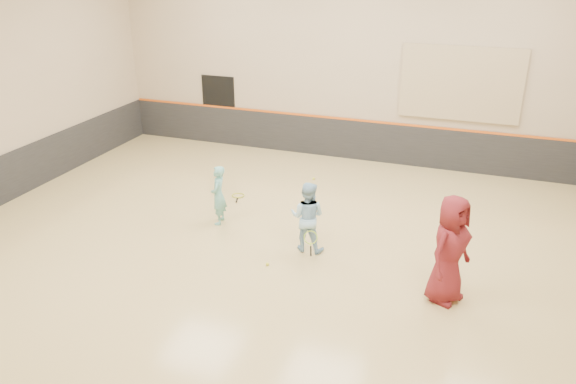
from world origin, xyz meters
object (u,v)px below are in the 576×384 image
(young_man, at_px, (450,249))
(instructor, at_px, (307,217))
(girl, at_px, (218,195))
(spare_racket, at_px, (238,195))

(young_man, bearing_deg, instructor, 99.48)
(girl, relative_size, young_man, 0.69)
(girl, relative_size, instructor, 0.91)
(instructor, relative_size, young_man, 0.75)
(girl, bearing_deg, instructor, 65.71)
(girl, xyz_separation_m, young_man, (5.18, -1.41, 0.31))
(girl, xyz_separation_m, spare_racket, (-0.24, 1.54, -0.67))
(young_man, distance_m, spare_racket, 6.25)
(girl, distance_m, young_man, 5.38)
(girl, distance_m, instructor, 2.35)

